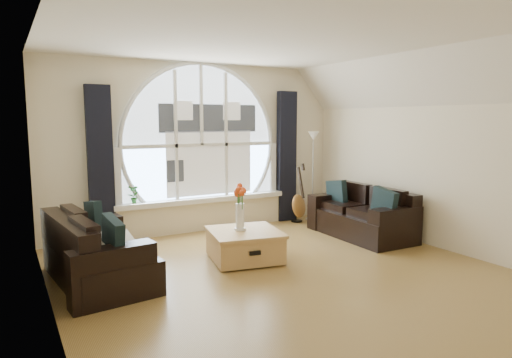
# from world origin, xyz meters

# --- Properties ---
(ground) EXTENTS (5.00, 5.50, 0.01)m
(ground) POSITION_xyz_m (0.00, 0.00, 0.00)
(ground) COLOR brown
(ground) RESTS_ON ground
(ceiling) EXTENTS (5.00, 5.50, 0.01)m
(ceiling) POSITION_xyz_m (0.00, 0.00, 2.70)
(ceiling) COLOR silver
(ceiling) RESTS_ON ground
(wall_back) EXTENTS (5.00, 0.01, 2.70)m
(wall_back) POSITION_xyz_m (0.00, 2.75, 1.35)
(wall_back) COLOR beige
(wall_back) RESTS_ON ground
(wall_left) EXTENTS (0.01, 5.50, 2.70)m
(wall_left) POSITION_xyz_m (-2.50, 0.00, 1.35)
(wall_left) COLOR beige
(wall_left) RESTS_ON ground
(wall_right) EXTENTS (0.01, 5.50, 2.70)m
(wall_right) POSITION_xyz_m (2.50, 0.00, 1.35)
(wall_right) COLOR beige
(wall_right) RESTS_ON ground
(attic_slope) EXTENTS (0.92, 5.50, 0.72)m
(attic_slope) POSITION_xyz_m (2.20, 0.00, 2.35)
(attic_slope) COLOR silver
(attic_slope) RESTS_ON ground
(arched_window) EXTENTS (2.60, 0.06, 2.15)m
(arched_window) POSITION_xyz_m (0.00, 2.72, 1.62)
(arched_window) COLOR silver
(arched_window) RESTS_ON wall_back
(window_sill) EXTENTS (2.90, 0.22, 0.08)m
(window_sill) POSITION_xyz_m (0.00, 2.65, 0.51)
(window_sill) COLOR white
(window_sill) RESTS_ON wall_back
(window_frame) EXTENTS (2.76, 0.08, 2.15)m
(window_frame) POSITION_xyz_m (0.00, 2.69, 1.62)
(window_frame) COLOR white
(window_frame) RESTS_ON wall_back
(neighbor_house) EXTENTS (1.70, 0.02, 1.50)m
(neighbor_house) POSITION_xyz_m (0.15, 2.71, 1.50)
(neighbor_house) COLOR silver
(neighbor_house) RESTS_ON wall_back
(curtain_left) EXTENTS (0.35, 0.12, 2.30)m
(curtain_left) POSITION_xyz_m (-1.60, 2.63, 1.15)
(curtain_left) COLOR black
(curtain_left) RESTS_ON ground
(curtain_right) EXTENTS (0.35, 0.12, 2.30)m
(curtain_right) POSITION_xyz_m (1.60, 2.63, 1.15)
(curtain_right) COLOR black
(curtain_right) RESTS_ON ground
(sofa_left) EXTENTS (1.03, 1.77, 0.75)m
(sofa_left) POSITION_xyz_m (-1.95, 1.02, 0.40)
(sofa_left) COLOR black
(sofa_left) RESTS_ON ground
(sofa_right) EXTENTS (0.87, 1.68, 0.74)m
(sofa_right) POSITION_xyz_m (1.97, 1.09, 0.40)
(sofa_right) COLOR black
(sofa_right) RESTS_ON ground
(coffee_chest) EXTENTS (1.03, 1.03, 0.43)m
(coffee_chest) POSITION_xyz_m (-0.16, 0.91, 0.21)
(coffee_chest) COLOR tan
(coffee_chest) RESTS_ON ground
(throw_blanket) EXTENTS (0.57, 0.57, 0.10)m
(throw_blanket) POSITION_xyz_m (-1.92, 0.74, 0.50)
(throw_blanket) COLOR silver
(throw_blanket) RESTS_ON sofa_left
(vase_flowers) EXTENTS (0.24, 0.24, 0.70)m
(vase_flowers) POSITION_xyz_m (-0.20, 0.96, 0.78)
(vase_flowers) COLOR white
(vase_flowers) RESTS_ON coffee_chest
(floor_lamp) EXTENTS (0.24, 0.24, 1.60)m
(floor_lamp) POSITION_xyz_m (2.03, 2.41, 0.80)
(floor_lamp) COLOR #B2B2B2
(floor_lamp) RESTS_ON ground
(guitar) EXTENTS (0.42, 0.35, 1.06)m
(guitar) POSITION_xyz_m (1.67, 2.33, 0.53)
(guitar) COLOR #925D27
(guitar) RESTS_ON ground
(potted_plant) EXTENTS (0.17, 0.12, 0.30)m
(potted_plant) POSITION_xyz_m (-1.14, 2.65, 0.70)
(potted_plant) COLOR #1E6023
(potted_plant) RESTS_ON window_sill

